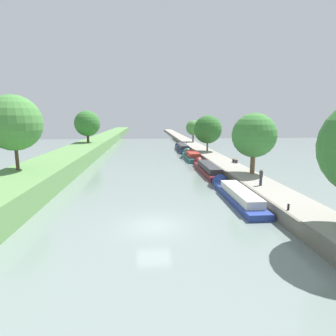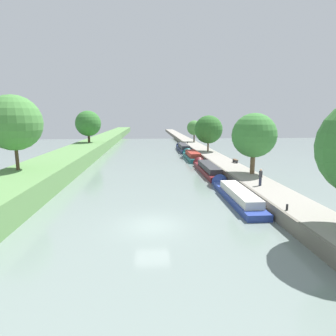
{
  "view_description": "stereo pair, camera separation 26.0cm",
  "coord_description": "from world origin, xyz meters",
  "px_view_note": "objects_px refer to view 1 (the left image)",
  "views": [
    {
      "loc": [
        -0.47,
        -18.91,
        7.66
      ],
      "look_at": [
        2.38,
        17.13,
        1.0
      ],
      "focal_mm": 29.87,
      "sensor_mm": 36.0,
      "label": 1
    },
    {
      "loc": [
        -0.22,
        -18.93,
        7.66
      ],
      "look_at": [
        2.38,
        17.13,
        1.0
      ],
      "focal_mm": 29.87,
      "sensor_mm": 36.0,
      "label": 2
    }
  ],
  "objects_px": {
    "narrowboat_blue": "(236,193)",
    "narrowboat_navy": "(182,148)",
    "narrowboat_maroon": "(207,168)",
    "mooring_bollard_far": "(187,143)",
    "narrowboat_teal": "(191,156)",
    "person_walking": "(261,177)",
    "park_bench": "(235,160)",
    "mooring_bollard_near": "(288,207)"
  },
  "relations": [
    {
      "from": "narrowboat_maroon",
      "to": "narrowboat_teal",
      "type": "xyz_separation_m",
      "value": [
        -0.18,
        12.7,
        0.05
      ]
    },
    {
      "from": "narrowboat_teal",
      "to": "person_walking",
      "type": "relative_size",
      "value": 6.63
    },
    {
      "from": "narrowboat_teal",
      "to": "narrowboat_maroon",
      "type": "bearing_deg",
      "value": -89.19
    },
    {
      "from": "narrowboat_maroon",
      "to": "park_bench",
      "type": "xyz_separation_m",
      "value": [
        4.52,
        1.62,
        0.85
      ]
    },
    {
      "from": "narrowboat_navy",
      "to": "mooring_bollard_far",
      "type": "distance_m",
      "value": 6.33
    },
    {
      "from": "narrowboat_maroon",
      "to": "narrowboat_teal",
      "type": "relative_size",
      "value": 1.17
    },
    {
      "from": "narrowboat_blue",
      "to": "narrowboat_navy",
      "type": "height_order",
      "value": "narrowboat_navy"
    },
    {
      "from": "person_walking",
      "to": "mooring_bollard_near",
      "type": "bearing_deg",
      "value": -97.51
    },
    {
      "from": "narrowboat_navy",
      "to": "person_walking",
      "type": "xyz_separation_m",
      "value": [
        2.87,
        -37.54,
        1.29
      ]
    },
    {
      "from": "narrowboat_teal",
      "to": "person_walking",
      "type": "height_order",
      "value": "person_walking"
    },
    {
      "from": "person_walking",
      "to": "narrowboat_maroon",
      "type": "bearing_deg",
      "value": 102.2
    },
    {
      "from": "person_walking",
      "to": "mooring_bollard_near",
      "type": "relative_size",
      "value": 3.69
    },
    {
      "from": "narrowboat_maroon",
      "to": "narrowboat_navy",
      "type": "bearing_deg",
      "value": 90.52
    },
    {
      "from": "narrowboat_maroon",
      "to": "narrowboat_navy",
      "type": "distance_m",
      "value": 25.34
    },
    {
      "from": "narrowboat_maroon",
      "to": "mooring_bollard_far",
      "type": "height_order",
      "value": "mooring_bollard_far"
    },
    {
      "from": "narrowboat_blue",
      "to": "park_bench",
      "type": "relative_size",
      "value": 7.91
    },
    {
      "from": "park_bench",
      "to": "person_walking",
      "type": "bearing_deg",
      "value": -97.75
    },
    {
      "from": "narrowboat_blue",
      "to": "narrowboat_navy",
      "type": "bearing_deg",
      "value": 90.27
    },
    {
      "from": "mooring_bollard_far",
      "to": "person_walking",
      "type": "bearing_deg",
      "value": -88.75
    },
    {
      "from": "narrowboat_navy",
      "to": "mooring_bollard_near",
      "type": "distance_m",
      "value": 44.82
    },
    {
      "from": "park_bench",
      "to": "narrowboat_navy",
      "type": "bearing_deg",
      "value": 101.33
    },
    {
      "from": "narrowboat_blue",
      "to": "narrowboat_teal",
      "type": "bearing_deg",
      "value": 90.28
    },
    {
      "from": "narrowboat_maroon",
      "to": "person_walking",
      "type": "distance_m",
      "value": 12.56
    },
    {
      "from": "narrowboat_maroon",
      "to": "person_walking",
      "type": "height_order",
      "value": "person_walking"
    },
    {
      "from": "park_bench",
      "to": "mooring_bollard_far",
      "type": "bearing_deg",
      "value": 95.45
    },
    {
      "from": "mooring_bollard_near",
      "to": "park_bench",
      "type": "relative_size",
      "value": 0.3
    },
    {
      "from": "narrowboat_teal",
      "to": "mooring_bollard_near",
      "type": "distance_m",
      "value": 32.19
    },
    {
      "from": "narrowboat_blue",
      "to": "park_bench",
      "type": "bearing_deg",
      "value": 72.54
    },
    {
      "from": "mooring_bollard_far",
      "to": "park_bench",
      "type": "height_order",
      "value": "park_bench"
    },
    {
      "from": "narrowboat_teal",
      "to": "narrowboat_navy",
      "type": "distance_m",
      "value": 12.64
    },
    {
      "from": "person_walking",
      "to": "mooring_bollard_far",
      "type": "xyz_separation_m",
      "value": [
        -0.95,
        43.54,
        -0.65
      ]
    },
    {
      "from": "narrowboat_blue",
      "to": "park_bench",
      "type": "distance_m",
      "value": 15.26
    },
    {
      "from": "narrowboat_navy",
      "to": "mooring_bollard_near",
      "type": "bearing_deg",
      "value": -87.55
    },
    {
      "from": "narrowboat_blue",
      "to": "mooring_bollard_near",
      "type": "distance_m",
      "value": 6.79
    },
    {
      "from": "mooring_bollard_near",
      "to": "person_walking",
      "type": "bearing_deg",
      "value": 82.49
    },
    {
      "from": "narrowboat_navy",
      "to": "park_bench",
      "type": "relative_size",
      "value": 8.64
    },
    {
      "from": "narrowboat_maroon",
      "to": "mooring_bollard_far",
      "type": "xyz_separation_m",
      "value": [
        1.69,
        31.34,
        0.73
      ]
    },
    {
      "from": "narrowboat_teal",
      "to": "mooring_bollard_near",
      "type": "relative_size",
      "value": 24.45
    },
    {
      "from": "mooring_bollard_far",
      "to": "park_bench",
      "type": "relative_size",
      "value": 0.3
    },
    {
      "from": "person_walking",
      "to": "narrowboat_navy",
      "type": "bearing_deg",
      "value": 94.37
    },
    {
      "from": "narrowboat_blue",
      "to": "narrowboat_navy",
      "type": "xyz_separation_m",
      "value": [
        -0.18,
        38.25,
        0.14
      ]
    },
    {
      "from": "narrowboat_teal",
      "to": "mooring_bollard_far",
      "type": "relative_size",
      "value": 24.45
    }
  ]
}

